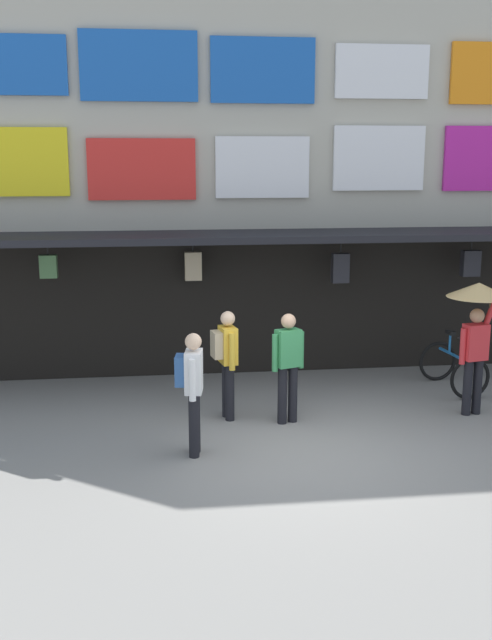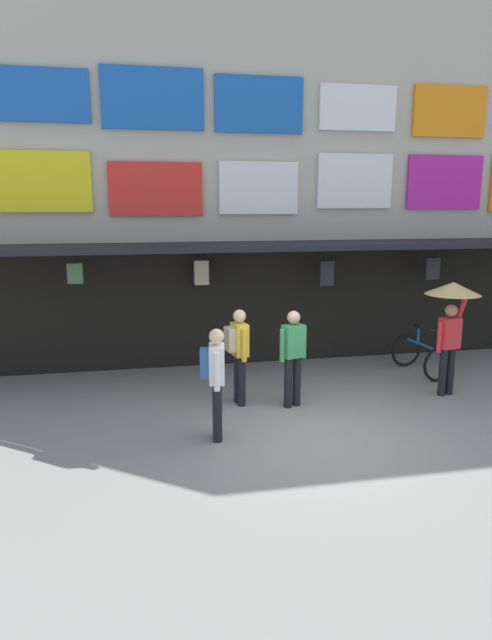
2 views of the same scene
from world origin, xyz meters
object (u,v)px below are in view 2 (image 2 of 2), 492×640
at_px(pedestrian_in_green, 238,350).
at_px(pedestrian_in_purple, 293,353).
at_px(pedestrian_with_umbrella, 452,307).
at_px(bicycle_parked, 422,355).
at_px(pedestrian_in_yellow, 215,376).

relative_size(pedestrian_in_green, pedestrian_in_purple, 1.00).
xyz_separation_m(pedestrian_with_umbrella, pedestrian_in_green, (-3.81, 0.27, -0.66)).
distance_m(pedestrian_in_green, pedestrian_in_purple, 0.94).
xyz_separation_m(bicycle_parked, pedestrian_in_yellow, (-4.60, -2.34, 0.59)).
height_order(pedestrian_in_yellow, pedestrian_in_purple, same).
height_order(pedestrian_with_umbrella, pedestrian_in_green, pedestrian_with_umbrella).
xyz_separation_m(pedestrian_in_yellow, pedestrian_in_purple, (1.48, 1.07, -0.04)).
distance_m(bicycle_parked, pedestrian_with_umbrella, 1.77).
bearing_deg(pedestrian_in_purple, bicycle_parked, 22.04).
distance_m(bicycle_parked, pedestrian_in_purple, 3.41).
xyz_separation_m(pedestrian_with_umbrella, pedestrian_in_purple, (-2.91, -0.02, -0.69)).
distance_m(pedestrian_with_umbrella, pedestrian_in_purple, 3.00).
bearing_deg(pedestrian_with_umbrella, pedestrian_in_yellow, -166.05).
relative_size(bicycle_parked, pedestrian_with_umbrella, 0.60).
height_order(pedestrian_with_umbrella, pedestrian_in_yellow, pedestrian_with_umbrella).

